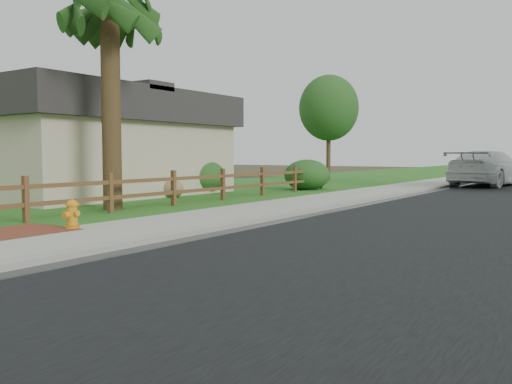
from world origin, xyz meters
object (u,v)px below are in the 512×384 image
Objects in this scene: ranch_fence at (200,185)px; palm_tree at (109,8)px; fire_hydrant at (72,214)px; white_suv at (488,168)px.

ranch_fence is 5.74m from palm_tree.
fire_hydrant is (2.60, -3.34, -5.14)m from palm_tree.
fire_hydrant is at bearing -52.09° from palm_tree.
fire_hydrant is (1.90, -6.24, -0.23)m from ranch_fence.
palm_tree is 6.65m from fire_hydrant.
white_suv reaches higher than ranch_fence.
fire_hydrant is 0.11× the size of white_suv.
ranch_fence is 2.56× the size of palm_tree.
palm_tree is at bearing 127.91° from fire_hydrant.
white_suv is at bearing 70.94° from palm_tree.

